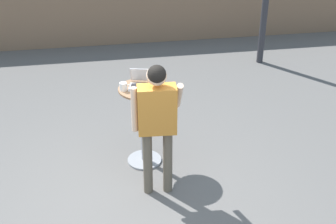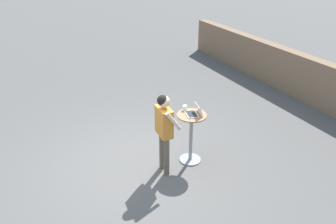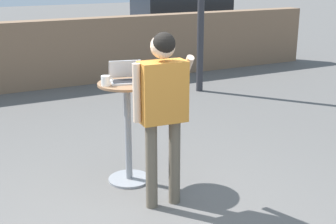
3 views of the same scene
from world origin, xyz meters
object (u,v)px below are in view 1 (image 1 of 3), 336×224
object	(u,v)px
cafe_table	(143,119)
standing_person	(157,115)
laptop	(143,83)
coffee_mug	(123,87)

from	to	relation	value
cafe_table	standing_person	xyz separation A→B (m)	(0.09, -0.64, 0.41)
cafe_table	laptop	bearing A→B (deg)	74.99
coffee_mug	standing_person	world-z (taller)	standing_person
cafe_table	laptop	distance (m)	0.48
cafe_table	coffee_mug	world-z (taller)	coffee_mug
cafe_table	coffee_mug	distance (m)	0.53
cafe_table	laptop	xyz separation A→B (m)	(0.01, 0.04, 0.48)
laptop	standing_person	xyz separation A→B (m)	(0.07, -0.68, -0.07)
coffee_mug	laptop	bearing A→B (deg)	16.09
laptop	standing_person	distance (m)	0.69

